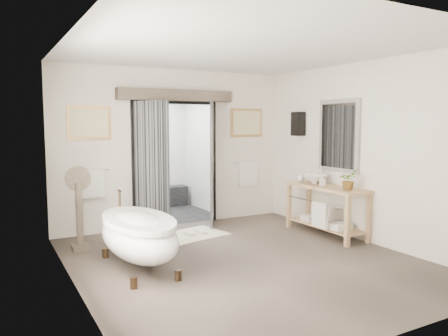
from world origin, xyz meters
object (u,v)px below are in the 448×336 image
(vanity, at_px, (326,206))
(rug, at_px, (190,235))
(basin, at_px, (315,179))
(clawfoot_tub, at_px, (138,234))

(vanity, bearing_deg, rug, 152.29)
(rug, relative_size, basin, 2.62)
(vanity, height_order, rug, vanity)
(vanity, bearing_deg, clawfoot_tub, -177.89)
(vanity, xyz_separation_m, basin, (0.03, 0.33, 0.42))
(clawfoot_tub, distance_m, rug, 1.82)
(vanity, distance_m, rug, 2.38)
(clawfoot_tub, bearing_deg, vanity, 2.11)
(rug, distance_m, basin, 2.40)
(basin, bearing_deg, rug, 157.21)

